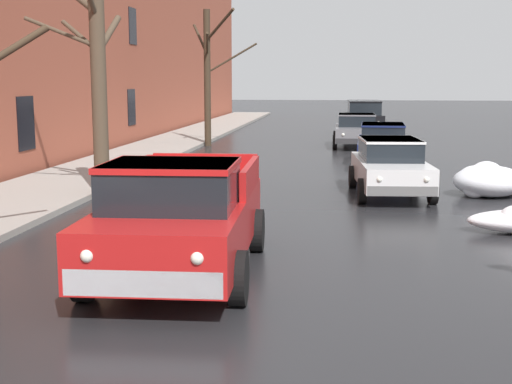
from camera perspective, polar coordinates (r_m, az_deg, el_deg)
name	(u,v)px	position (r m, az deg, el deg)	size (l,w,h in m)	color
left_sidewalk_slab	(84,176)	(21.43, -13.80, 1.31)	(3.11, 80.00, 0.14)	gray
brick_townhouse_facade	(9,4)	(22.17, -19.43, 14.24)	(0.63, 80.00, 10.11)	#9E4C38
snow_bank_along_left_kerb	(497,180)	(19.51, 19.00, 0.93)	(1.91, 1.47, 0.74)	white
snow_bank_far_right_pile	(486,181)	(18.37, 18.18, 0.83)	(1.77, 1.46, 0.78)	white
bare_tree_mid_block	(95,69)	(17.53, -12.92, 9.70)	(2.13, 3.26, 5.92)	#4C3D2D
bare_tree_far_down_block	(208,72)	(30.90, -3.89, 9.72)	(3.10, 3.27, 5.87)	#382B1E
pickup_truck_red_approaching_near_lane	(180,217)	(10.39, -6.23, -2.03)	(2.38, 4.95, 1.76)	red
sedan_white_parked_kerbside_close	(390,165)	(17.94, 10.84, 2.13)	(2.04, 4.12, 1.42)	silver
sedan_darkblue_parked_kerbside_mid	(382,144)	(23.97, 10.24, 3.88)	(1.96, 4.41, 1.42)	navy
sedan_grey_parked_far_down_block	(356,129)	(30.75, 8.15, 5.05)	(2.01, 4.14, 1.42)	slate
suv_black_queued_behind_truck	(364,117)	(36.94, 8.76, 6.07)	(2.14, 4.43, 1.82)	black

